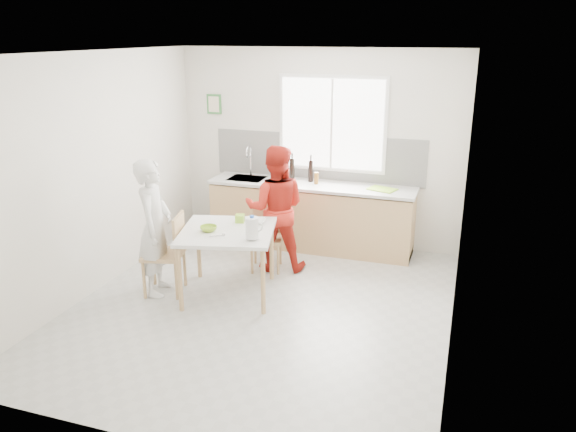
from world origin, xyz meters
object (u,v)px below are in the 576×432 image
Objects in this scene: chair_far at (267,233)px; chair_left at (169,250)px; bowl_green at (209,229)px; wine_bottle_b at (311,171)px; person_red at (276,208)px; wine_bottle_a at (292,170)px; milk_jug at (252,228)px; dining_table at (228,237)px; person_white at (155,228)px; bowl_white at (257,221)px.

chair_left is at bearing -141.69° from chair_far.
wine_bottle_b is at bearing 72.31° from bowl_green.
person_red reaches higher than wine_bottle_a.
dining_table is at bearing 139.05° from milk_jug.
milk_jug is at bearing -103.73° from person_white.
chair_far is at bearing 88.62° from milk_jug.
person_red is at bearing 73.74° from dining_table.
chair_far is at bearing 128.31° from chair_left.
person_red is 1.01m from wine_bottle_b.
bowl_green is (0.62, 0.10, 0.02)m from person_white.
bowl_white is 0.54m from milk_jug.
bowl_white is at bearing 104.33° from chair_left.
chair_far is at bearing -92.37° from wine_bottle_a.
chair_far is at bearing 98.92° from bowl_white.
bowl_green is at bearing -94.57° from person_white.
wine_bottle_a is (0.18, 1.80, 0.38)m from dining_table.
bowl_white is (-0.03, -0.57, 0.01)m from person_red.
person_red is 4.97× the size of wine_bottle_a.
person_white is 2.25m from wine_bottle_a.
chair_left is 1.05m from bowl_white.
bowl_white is (0.89, 0.48, 0.29)m from chair_left.
bowl_white reaches higher than chair_far.
chair_left is 0.31m from person_white.
bowl_white is at bearing -95.08° from chair_far.
dining_table is 6.08× the size of bowl_white.
wine_bottle_a is at bearing -99.14° from person_red.
person_red is 8.47× the size of bowl_green.
chair_far is 1.47m from person_white.
dining_table is at bearing 28.03° from bowl_green.
wine_bottle_b reaches higher than bowl_white.
person_white reaches higher than wine_bottle_b.
wine_bottle_a is at bearing 84.25° from dining_table.
dining_table is 1.85m from wine_bottle_a.
bowl_green is 0.63× the size of wine_bottle_b.
bowl_white is at bearing -77.48° from person_white.
person_red is 5.31× the size of wine_bottle_b.
dining_table is at bearing -113.30° from chair_far.
milk_jug is 0.83× the size of wine_bottle_b.
bowl_white reaches higher than dining_table.
bowl_white is 1.56m from wine_bottle_b.
chair_left is 5.01× the size of bowl_green.
chair_far is 1.18m from wine_bottle_b.
chair_left is 3.14× the size of wine_bottle_b.
bowl_white is (1.03, 0.51, 0.02)m from person_white.
chair_left is at bearing -171.97° from bowl_green.
chair_left is 4.64× the size of bowl_white.
wine_bottle_a is (0.04, 0.93, 0.62)m from chair_far.
milk_jug is at bearing 82.48° from person_red.
person_white reaches higher than chair_far.
chair_left is at bearing 34.92° from person_red.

